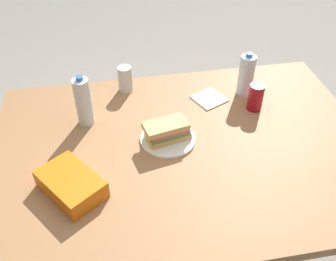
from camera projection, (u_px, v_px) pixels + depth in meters
name	position (u px, v px, depth m)	size (l,w,h in m)	color
ground_plane	(181.00, 250.00, 1.99)	(8.00, 8.00, 0.00)	gray
dining_table	(184.00, 162.00, 1.56)	(1.50, 1.06, 0.74)	#9E7047
paper_plate	(168.00, 139.00, 1.53)	(0.22, 0.22, 0.01)	white
sandwich	(167.00, 130.00, 1.50)	(0.20, 0.13, 0.08)	#DBB26B
soda_can_red	(256.00, 97.00, 1.65)	(0.07, 0.07, 0.12)	maroon
chip_bag	(71.00, 184.00, 1.31)	(0.23, 0.15, 0.07)	orange
water_bottle_tall	(83.00, 102.00, 1.55)	(0.07, 0.07, 0.23)	silver
water_bottle_spare	(246.00, 75.00, 1.72)	(0.07, 0.07, 0.21)	silver
soda_can_silver	(125.00, 79.00, 1.76)	(0.07, 0.07, 0.12)	silver
paper_napkin	(209.00, 99.00, 1.74)	(0.13, 0.13, 0.01)	white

